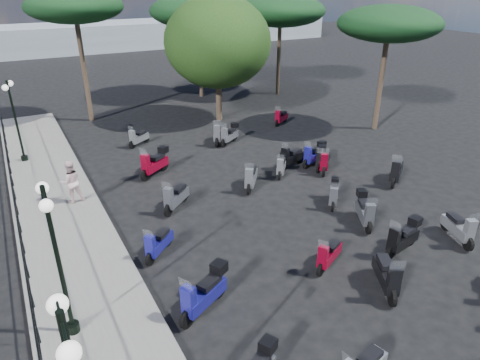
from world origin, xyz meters
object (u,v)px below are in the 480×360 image
scooter_23 (219,134)px  scooter_25 (459,228)px  scooter_11 (138,138)px  scooter_14 (334,194)px  scooter_3 (158,244)px  scooter_10 (150,165)px  scooter_5 (155,163)px  scooter_28 (314,155)px  lamp_post_2 (15,116)px  scooter_13 (403,238)px  scooter_16 (281,165)px  scooter_29 (281,117)px  scooter_4 (176,197)px  pedestrian_far (71,182)px  scooter_7 (387,276)px  scooter_27 (396,171)px  scooter_17 (230,135)px  scooter_15 (292,157)px  pine_2 (74,7)px  pine_0 (198,11)px  scooter_2 (204,294)px  pine_3 (389,24)px  pine_1 (280,11)px  scooter_20 (365,211)px  broadleaf_tree (218,42)px  scooter_22 (323,161)px  scooter_21 (323,161)px  scooter_9 (251,178)px  lamp_post_1 (57,254)px

scooter_23 → scooter_25: (2.73, -12.11, -0.03)m
scooter_11 → scooter_14: size_ratio=1.11×
scooter_3 → scooter_10: scooter_3 is taller
scooter_5 → scooter_14: size_ratio=1.37×
scooter_3 → scooter_28: size_ratio=0.78×
scooter_5 → scooter_28: (6.80, -2.49, -0.06)m
lamp_post_2 → scooter_5: (4.93, -4.24, -1.73)m
scooter_13 → scooter_25: 2.17m
scooter_14 → scooter_16: 3.26m
scooter_13 → scooter_28: size_ratio=1.06×
scooter_3 → scooter_29: scooter_3 is taller
scooter_4 → lamp_post_2: bearing=-9.2°
lamp_post_2 → pedestrian_far: bearing=-60.4°
scooter_7 → scooter_28: size_ratio=1.01×
scooter_3 → scooter_27: (10.54, 0.22, 0.08)m
scooter_13 → scooter_17: 11.33m
scooter_5 → scooter_15: 6.16m
scooter_23 → pine_2: 10.73m
pine_0 → scooter_10: bearing=-123.8°
scooter_2 → pine_3: bearing=-86.7°
scooter_11 → scooter_14: 10.89m
lamp_post_2 → scooter_23: bearing=3.8°
scooter_14 → pine_1: pine_1 is taller
pine_1 → scooter_15: bearing=-120.9°
scooter_20 → scooter_10: bearing=-26.2°
scooter_25 → pine_3: size_ratio=0.24×
scooter_3 → scooter_29: bearing=-90.7°
scooter_14 → pine_3: size_ratio=0.18×
broadleaf_tree → pine_1: size_ratio=1.04×
scooter_11 → scooter_10: bearing=137.7°
lamp_post_2 → scooter_3: 10.74m
scooter_22 → scooter_23: bearing=-6.5°
scooter_4 → scooter_28: (7.13, 0.85, 0.01)m
scooter_13 → scooter_21: scooter_13 is taller
scooter_25 → scooter_16: bearing=-53.1°
scooter_9 → scooter_29: (5.89, 6.52, -0.05)m
scooter_17 → scooter_23: bearing=17.7°
scooter_9 → scooter_21: size_ratio=0.98×
scooter_13 → pine_2: pine_2 is taller
scooter_7 → broadleaf_tree: size_ratio=0.23×
scooter_3 → broadleaf_tree: size_ratio=0.17×
scooter_7 → scooter_2: bearing=10.0°
scooter_5 → pine_2: pine_2 is taller
scooter_16 → pine_3: size_ratio=0.18×
scooter_11 → scooter_23: size_ratio=0.89×
scooter_14 → pine_3: pine_3 is taller
scooter_21 → lamp_post_1: bearing=57.0°
scooter_29 → pedestrian_far: bearing=79.3°
scooter_13 → pine_0: bearing=-18.6°
scooter_20 → scooter_29: scooter_20 is taller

